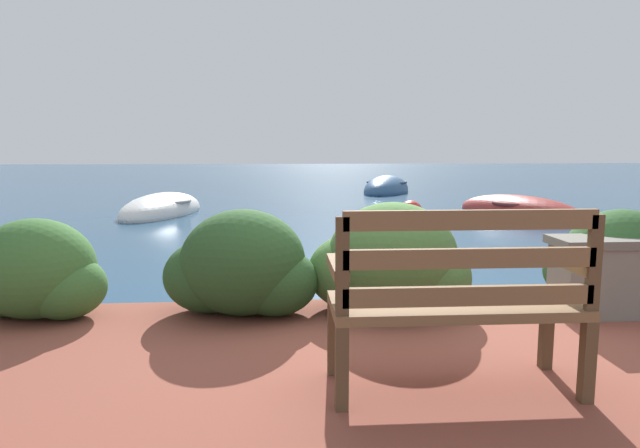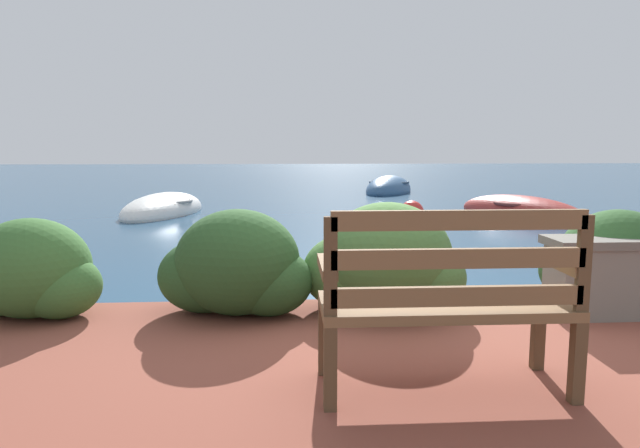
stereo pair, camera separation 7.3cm
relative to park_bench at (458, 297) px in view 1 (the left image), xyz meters
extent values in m
plane|color=navy|center=(0.08, 1.74, -0.70)|extent=(80.00, 80.00, 0.00)
cube|color=brown|center=(-0.58, 0.26, -0.28)|extent=(0.06, 0.06, 0.40)
cube|color=brown|center=(0.58, 0.26, -0.28)|extent=(0.06, 0.06, 0.40)
cube|color=brown|center=(-0.58, -0.16, -0.28)|extent=(0.06, 0.06, 0.40)
cube|color=brown|center=(0.58, -0.16, -0.28)|extent=(0.06, 0.06, 0.40)
cube|color=brown|center=(0.00, 0.05, -0.06)|extent=(1.23, 0.48, 0.05)
cube|color=brown|center=(0.00, -0.16, 0.05)|extent=(1.16, 0.04, 0.09)
cube|color=brown|center=(0.00, -0.16, 0.22)|extent=(1.16, 0.04, 0.09)
cube|color=brown|center=(0.00, -0.16, 0.40)|extent=(1.16, 0.04, 0.09)
cube|color=brown|center=(-0.58, -0.16, 0.19)|extent=(0.06, 0.04, 0.45)
cube|color=brown|center=(0.58, -0.16, 0.19)|extent=(0.06, 0.04, 0.45)
cube|color=brown|center=(-0.58, 0.05, 0.15)|extent=(0.07, 0.43, 0.05)
cube|color=brown|center=(0.58, 0.05, 0.15)|extent=(0.07, 0.43, 0.05)
ellipsoid|color=#38662D|center=(-2.58, 1.42, -0.13)|extent=(0.83, 0.75, 0.71)
ellipsoid|color=#38662D|center=(-2.81, 1.48, -0.23)|extent=(0.62, 0.56, 0.50)
ellipsoid|color=#38662D|center=(-2.38, 1.37, -0.25)|extent=(0.58, 0.52, 0.46)
ellipsoid|color=#284C23|center=(-1.13, 1.40, -0.10)|extent=(0.90, 0.81, 0.76)
ellipsoid|color=#284C23|center=(-1.37, 1.47, -0.21)|extent=(0.67, 0.61, 0.54)
ellipsoid|color=#284C23|center=(-0.90, 1.36, -0.24)|extent=(0.63, 0.56, 0.49)
ellipsoid|color=#426B33|center=(-0.05, 1.40, -0.08)|extent=(0.95, 0.85, 0.81)
ellipsoid|color=#426B33|center=(-0.31, 1.47, -0.20)|extent=(0.71, 0.64, 0.57)
ellipsoid|color=#426B33|center=(0.19, 1.35, -0.22)|extent=(0.66, 0.60, 0.52)
ellipsoid|color=#284C23|center=(1.73, 1.45, -0.11)|extent=(0.86, 0.78, 0.73)
ellipsoid|color=#284C23|center=(1.49, 1.52, -0.22)|extent=(0.65, 0.58, 0.52)
ellipsoid|color=#9E2D28|center=(4.06, 8.79, -0.65)|extent=(2.35, 3.16, 0.71)
torus|color=brown|center=(4.06, 8.79, -0.45)|extent=(1.48, 1.48, 0.07)
cube|color=#846647|center=(4.27, 8.39, -0.48)|extent=(0.82, 0.51, 0.04)
cube|color=#846647|center=(3.89, 9.12, -0.48)|extent=(0.82, 0.51, 0.04)
ellipsoid|color=silver|center=(-3.35, 9.46, -0.64)|extent=(1.84, 3.24, 0.77)
torus|color=gray|center=(-3.35, 9.46, -0.43)|extent=(1.45, 1.45, 0.07)
cube|color=#846647|center=(-3.45, 9.01, -0.46)|extent=(0.97, 0.33, 0.04)
cube|color=#846647|center=(-3.27, 9.83, -0.46)|extent=(0.97, 0.33, 0.04)
ellipsoid|color=#2D517A|center=(2.37, 14.57, -0.63)|extent=(2.30, 3.32, 0.90)
torus|color=#2D4157|center=(2.37, 14.57, -0.39)|extent=(1.60, 1.60, 0.07)
cube|color=#846647|center=(2.55, 15.00, -0.42)|extent=(0.95, 0.48, 0.04)
cube|color=#846647|center=(2.23, 14.21, -0.42)|extent=(0.95, 0.48, 0.04)
sphere|color=red|center=(1.75, 8.58, -0.61)|extent=(0.50, 0.50, 0.50)
torus|color=navy|center=(1.75, 8.58, -0.61)|extent=(0.55, 0.55, 0.06)
camera|label=1|loc=(-0.85, -2.64, 0.73)|focal=32.00mm
camera|label=2|loc=(-0.78, -2.64, 0.73)|focal=32.00mm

